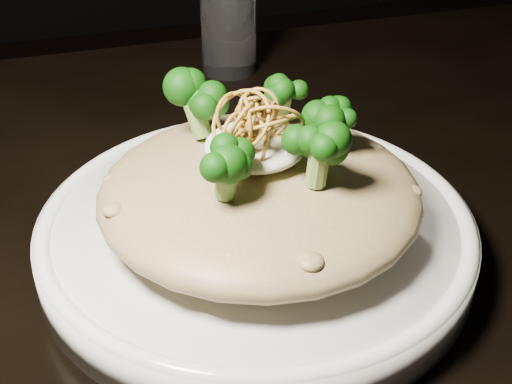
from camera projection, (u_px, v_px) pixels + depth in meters
table at (215, 305)px, 0.61m from camera, size 1.10×0.80×0.75m
plate at (256, 236)px, 0.53m from camera, size 0.32×0.32×0.03m
risotto at (260, 192)px, 0.50m from camera, size 0.23×0.23×0.05m
broccoli at (262, 120)px, 0.48m from camera, size 0.16×0.16×0.06m
cheese at (255, 146)px, 0.48m from camera, size 0.07×0.07×0.02m
shallots at (250, 110)px, 0.46m from camera, size 0.07×0.07×0.04m
drinking_glass at (229, 25)px, 0.79m from camera, size 0.07×0.07×0.11m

